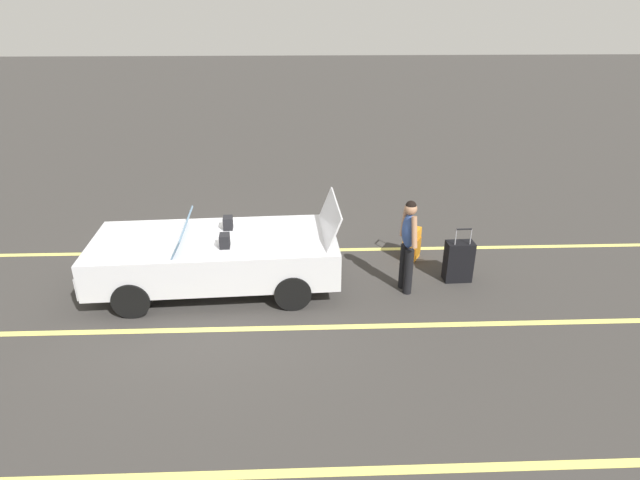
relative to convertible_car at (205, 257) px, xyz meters
The scene contains 8 objects.
ground_plane 0.62m from the convertible_car, behind, with size 80.00×80.00×0.00m, color #383533.
lot_line_near 1.52m from the convertible_car, 98.16° to the right, with size 18.00×0.12×0.01m, color #EAE066.
lot_line_mid 1.46m from the convertible_car, 98.54° to the left, with size 18.00×0.12×0.01m, color #EAE066.
lot_line_far 4.07m from the convertible_car, 92.82° to the left, with size 18.00×0.12×0.01m, color #EAE066.
convertible_car is the anchor object (origin of this frame).
suitcase_large_black 4.45m from the convertible_car, behind, with size 0.49×0.32×1.04m.
suitcase_medium_bright 3.91m from the convertible_car, 165.92° to the right, with size 0.41×0.47×0.91m.
traveler_person 3.47m from the convertible_car, behind, with size 0.28×0.61×1.65m.
Camera 1 is at (-1.48, 8.02, 4.62)m, focal length 29.22 mm.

